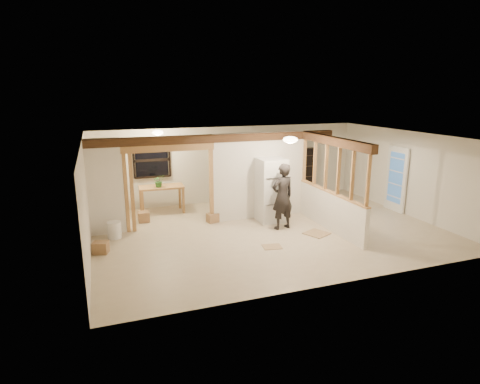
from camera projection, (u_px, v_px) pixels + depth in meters
name	position (u px, v px, depth m)	size (l,w,h in m)	color
floor	(269.00, 231.00, 10.75)	(9.00, 6.50, 0.01)	#C5B292
ceiling	(271.00, 137.00, 10.13)	(9.00, 6.50, 0.01)	white
wall_back	(231.00, 164.00, 13.41)	(9.00, 0.01, 2.50)	silver
wall_front	(340.00, 223.00, 7.47)	(9.00, 0.01, 2.50)	silver
wall_left	(86.00, 201.00, 8.97)	(0.01, 6.50, 2.50)	silver
wall_right	(409.00, 174.00, 11.91)	(0.01, 6.50, 2.50)	silver
partition_left_stub	(105.00, 187.00, 10.21)	(0.90, 0.12, 2.50)	silver
partition_center	(259.00, 176.00, 11.60)	(2.80, 0.12, 2.50)	silver
doorway_frame	(170.00, 188.00, 10.79)	(2.46, 0.14, 2.20)	#B2824B
header_beam_back	(219.00, 138.00, 10.93)	(7.00, 0.18, 0.22)	#4A2E19
header_beam_right	(334.00, 141.00, 10.32)	(0.18, 3.30, 0.22)	#4A2E19
pony_wall	(330.00, 211.00, 10.78)	(0.12, 3.20, 1.00)	silver
stud_partition	(332.00, 169.00, 10.49)	(0.14, 3.20, 1.32)	#B2824B
window_back	(152.00, 160.00, 12.41)	(1.12, 0.10, 1.10)	black
french_door	(396.00, 179.00, 12.31)	(0.12, 0.86, 2.00)	white
ceiling_dome_main	(290.00, 140.00, 9.78)	(0.36, 0.36, 0.16)	#FFEABF
ceiling_dome_util	(158.00, 133.00, 11.42)	(0.32, 0.32, 0.14)	#FFEABF
hanging_bulb	(180.00, 145.00, 11.02)	(0.07, 0.07, 0.07)	#FFD88C
refrigerator	(271.00, 190.00, 11.36)	(0.74, 0.72, 1.81)	white
woman	(282.00, 197.00, 10.70)	(0.65, 0.43, 1.79)	black
work_table	(162.00, 199.00, 12.24)	(1.33, 0.66, 0.84)	#B2824B
potted_plant	(159.00, 181.00, 11.98)	(0.33, 0.29, 0.37)	#316E36
shop_vac	(102.00, 216.00, 11.16)	(0.41, 0.41, 0.53)	#A5080D
bookshelf	(303.00, 172.00, 14.17)	(0.84, 0.28, 1.68)	black
bucket	(114.00, 230.00, 10.15)	(0.34, 0.34, 0.43)	silver
box_util_a	(213.00, 218.00, 11.40)	(0.30, 0.26, 0.26)	olive
box_util_b	(144.00, 217.00, 11.45)	(0.31, 0.31, 0.29)	olive
box_front	(101.00, 248.00, 9.22)	(0.34, 0.27, 0.27)	olive
floor_panel_near	(317.00, 233.00, 10.50)	(0.55, 0.55, 0.02)	tan
floor_panel_far	(272.00, 247.00, 9.61)	(0.44, 0.35, 0.01)	tan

